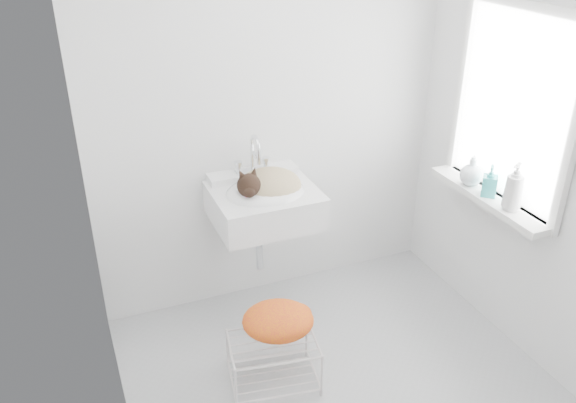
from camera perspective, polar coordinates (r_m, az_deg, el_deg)
name	(u,v)px	position (r m, az deg, el deg)	size (l,w,h in m)	color
floor	(339,380)	(3.38, 4.93, -16.80)	(2.20, 2.00, 0.02)	#ABADAF
back_wall	(271,107)	(3.52, -1.70, 9.09)	(2.20, 0.02, 2.50)	silver
right_wall	(541,138)	(3.31, 23.15, 5.65)	(0.02, 2.00, 2.50)	silver
left_wall	(97,216)	(2.40, -17.94, -1.35)	(0.02, 2.00, 2.50)	silver
window_glass	(514,108)	(3.40, 20.98, 8.40)	(0.01, 0.80, 1.00)	white
window_frame	(512,108)	(3.39, 20.79, 8.38)	(0.04, 0.90, 1.10)	white
windowsill	(488,198)	(3.54, 18.71, 0.34)	(0.16, 0.88, 0.04)	white
sink	(264,190)	(3.40, -2.32, 1.11)	(0.60, 0.52, 0.24)	white
faucet	(253,156)	(3.50, -3.39, 4.37)	(0.22, 0.15, 0.22)	silver
cat	(267,185)	(3.37, -2.01, 1.63)	(0.41, 0.32, 0.25)	tan
wire_rack	(273,360)	(3.27, -1.44, -14.99)	(0.45, 0.31, 0.27)	silver
towel	(278,328)	(3.23, -0.96, -12.14)	(0.39, 0.27, 0.16)	#FFA800
bottle_a	(510,209)	(3.41, 20.59, -0.70)	(0.09, 0.09, 0.23)	silver
bottle_b	(488,195)	(3.52, 18.68, 0.57)	(0.08, 0.08, 0.18)	teal
bottle_c	(470,184)	(3.63, 17.10, 1.62)	(0.13, 0.13, 0.17)	white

